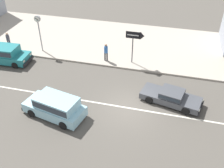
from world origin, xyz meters
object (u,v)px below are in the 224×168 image
(minivan_teal_0, at_px, (4,54))
(pedestrian_mid_kerb, at_px, (106,51))
(minivan_pale_blue_1, at_px, (55,106))
(sedan_dark_grey_2, at_px, (171,97))
(street_clock, at_px, (38,26))
(pedestrian_near_clock, at_px, (8,39))
(arrow_signboard, at_px, (139,37))

(minivan_teal_0, bearing_deg, pedestrian_mid_kerb, 14.11)
(minivan_teal_0, xyz_separation_m, minivan_pale_blue_1, (7.67, -5.69, -0.00))
(minivan_teal_0, height_order, sedan_dark_grey_2, minivan_teal_0)
(minivan_pale_blue_1, bearing_deg, street_clock, 122.25)
(sedan_dark_grey_2, height_order, pedestrian_near_clock, pedestrian_near_clock)
(street_clock, distance_m, pedestrian_mid_kerb, 6.83)
(street_clock, bearing_deg, minivan_teal_0, -133.68)
(sedan_dark_grey_2, height_order, street_clock, street_clock)
(pedestrian_near_clock, bearing_deg, sedan_dark_grey_2, -15.46)
(minivan_pale_blue_1, bearing_deg, pedestrian_mid_kerb, 80.00)
(sedan_dark_grey_2, distance_m, street_clock, 13.95)
(arrow_signboard, xyz_separation_m, pedestrian_near_clock, (-13.02, -0.26, -1.62))
(minivan_teal_0, distance_m, sedan_dark_grey_2, 15.51)
(street_clock, height_order, pedestrian_near_clock, street_clock)
(minivan_pale_blue_1, xyz_separation_m, arrow_signboard, (4.35, 8.23, 1.88))
(minivan_teal_0, xyz_separation_m, pedestrian_mid_kerb, (9.07, 2.28, 0.29))
(minivan_teal_0, height_order, pedestrian_mid_kerb, pedestrian_mid_kerb)
(sedan_dark_grey_2, xyz_separation_m, street_clock, (-12.89, 4.82, 2.25))
(pedestrian_mid_kerb, bearing_deg, pedestrian_near_clock, -179.98)
(minivan_teal_0, relative_size, arrow_signboard, 1.43)
(minivan_teal_0, xyz_separation_m, sedan_dark_grey_2, (15.35, -2.25, -0.31))
(minivan_pale_blue_1, height_order, arrow_signboard, arrow_signboard)
(arrow_signboard, xyz_separation_m, pedestrian_mid_kerb, (-2.94, -0.26, -1.59))
(minivan_teal_0, xyz_separation_m, street_clock, (2.45, 2.57, 1.94))
(pedestrian_mid_kerb, bearing_deg, arrow_signboard, 5.03)
(minivan_pale_blue_1, height_order, pedestrian_near_clock, pedestrian_near_clock)
(minivan_pale_blue_1, height_order, street_clock, street_clock)
(sedan_dark_grey_2, relative_size, pedestrian_mid_kerb, 2.82)
(pedestrian_mid_kerb, bearing_deg, minivan_pale_blue_1, -100.00)
(minivan_pale_blue_1, xyz_separation_m, pedestrian_near_clock, (-8.67, 7.97, 0.26))
(minivan_pale_blue_1, bearing_deg, sedan_dark_grey_2, 24.16)
(minivan_pale_blue_1, bearing_deg, pedestrian_near_clock, 137.41)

